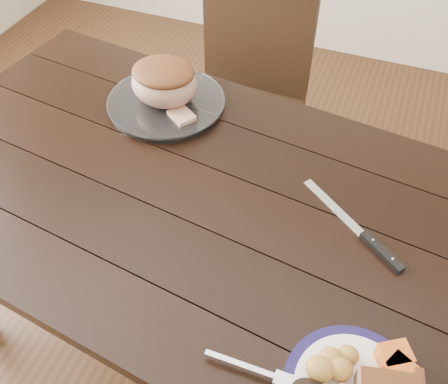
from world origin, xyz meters
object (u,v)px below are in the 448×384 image
(dining_table, at_px, (198,216))
(serving_platter, at_px, (166,104))
(roast_joint, at_px, (164,84))
(chair_far, at_px, (245,90))
(fork, at_px, (258,371))
(carving_knife, at_px, (369,240))

(dining_table, bearing_deg, serving_platter, 127.60)
(roast_joint, bearing_deg, dining_table, -52.40)
(chair_far, bearing_deg, fork, 112.05)
(roast_joint, relative_size, carving_knife, 0.70)
(roast_joint, distance_m, carving_knife, 0.70)
(serving_platter, bearing_deg, carving_knife, -23.77)
(roast_joint, bearing_deg, chair_far, 79.13)
(carving_knife, bearing_deg, chair_far, 163.19)
(carving_knife, bearing_deg, fork, -72.90)
(fork, bearing_deg, carving_knife, 69.55)
(chair_far, xyz_separation_m, fork, (0.41, -1.12, 0.25))
(dining_table, xyz_separation_m, carving_knife, (0.42, 0.00, 0.10))
(dining_table, bearing_deg, carving_knife, 0.01)
(dining_table, xyz_separation_m, chair_far, (-0.13, 0.74, -0.13))
(serving_platter, relative_size, fork, 1.86)
(chair_far, xyz_separation_m, serving_platter, (-0.09, -0.46, 0.23))
(serving_platter, height_order, fork, fork)
(dining_table, height_order, carving_knife, carving_knife)
(chair_far, height_order, roast_joint, chair_far)
(serving_platter, xyz_separation_m, fork, (0.50, -0.66, 0.01))
(dining_table, height_order, serving_platter, serving_platter)
(dining_table, bearing_deg, roast_joint, 127.60)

